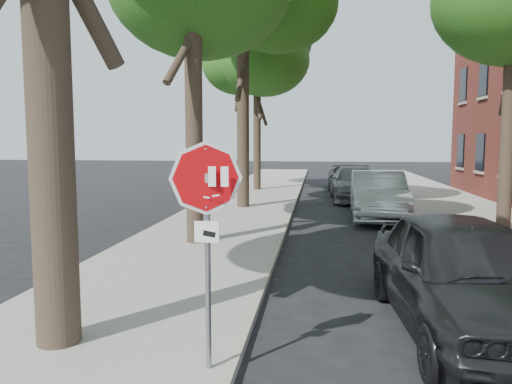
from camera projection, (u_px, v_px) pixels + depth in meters
ground at (269, 381)px, 5.68m from camera, size 120.00×120.00×0.00m
sidewalk_left at (232, 215)px, 17.82m from camera, size 4.00×55.00×0.12m
sidewalk_right at (481, 220)px, 16.78m from camera, size 4.00×55.00×0.12m
curb_left at (290, 216)px, 17.57m from camera, size 0.12×55.00×0.13m
curb_right at (418, 219)px, 17.03m from camera, size 0.12×55.00×0.13m
stop_sign at (207, 211)px, 5.54m from camera, size 0.76×0.34×2.61m
tree_mid_b at (243, 2)px, 19.09m from camera, size 5.88×5.46×10.36m
tree_far at (257, 54)px, 26.10m from camera, size 5.29×4.91×9.33m
car_a at (464, 274)px, 7.06m from camera, size 2.29×5.09×1.70m
car_b at (378, 195)px, 17.27m from camera, size 1.93×5.10×1.66m
car_c at (355, 184)px, 22.71m from camera, size 2.27×5.33×1.53m
car_d at (349, 177)px, 28.04m from camera, size 2.36×4.96×1.37m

